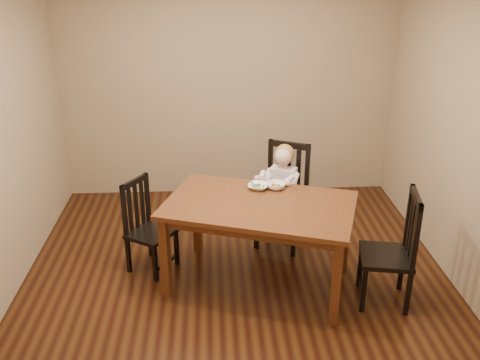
{
  "coord_description": "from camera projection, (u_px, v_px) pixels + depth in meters",
  "views": [
    {
      "loc": [
        -0.21,
        -4.31,
        2.84
      ],
      "look_at": [
        0.05,
        0.25,
        0.88
      ],
      "focal_mm": 40.0,
      "sensor_mm": 36.0,
      "label": 1
    }
  ],
  "objects": [
    {
      "name": "bowl_peas",
      "position": [
        258.0,
        186.0,
        4.94
      ],
      "size": [
        0.24,
        0.24,
        0.05
      ],
      "primitive_type": "imported",
      "rotation": [
        0.0,
        0.0,
        -0.31
      ],
      "color": "white",
      "rests_on": "dining_table"
    },
    {
      "name": "fork",
      "position": [
        254.0,
        185.0,
        4.93
      ],
      "size": [
        0.08,
        0.12,
        0.05
      ],
      "rotation": [
        0.0,
        0.0,
        0.53
      ],
      "color": "silver",
      "rests_on": "bowl_peas"
    },
    {
      "name": "dining_table",
      "position": [
        259.0,
        213.0,
        4.71
      ],
      "size": [
        1.86,
        1.45,
        0.82
      ],
      "rotation": [
        0.0,
        0.0,
        -0.33
      ],
      "color": "#481F10",
      "rests_on": "room"
    },
    {
      "name": "toddler",
      "position": [
        282.0,
        186.0,
        5.4
      ],
      "size": [
        0.49,
        0.52,
        0.58
      ],
      "primitive_type": null,
      "rotation": [
        0.0,
        0.0,
        2.69
      ],
      "color": "silver",
      "rests_on": "chair_child"
    },
    {
      "name": "chair_right",
      "position": [
        393.0,
        251.0,
        4.54
      ],
      "size": [
        0.5,
        0.52,
        1.04
      ],
      "rotation": [
        0.0,
        0.0,
        1.38
      ],
      "color": "black",
      "rests_on": "room"
    },
    {
      "name": "room",
      "position": [
        236.0,
        141.0,
        4.56
      ],
      "size": [
        4.01,
        4.01,
        2.71
      ],
      "color": "#40220D",
      "rests_on": "ground"
    },
    {
      "name": "chair_left",
      "position": [
        147.0,
        227.0,
        5.07
      ],
      "size": [
        0.52,
        0.53,
        0.91
      ],
      "rotation": [
        0.0,
        0.0,
        -2.14
      ],
      "color": "black",
      "rests_on": "room"
    },
    {
      "name": "bowl_veg",
      "position": [
        276.0,
        186.0,
        4.95
      ],
      "size": [
        0.24,
        0.24,
        0.06
      ],
      "primitive_type": "imported",
      "rotation": [
        0.0,
        0.0,
        0.44
      ],
      "color": "white",
      "rests_on": "dining_table"
    },
    {
      "name": "chair_child",
      "position": [
        284.0,
        197.0,
        5.5
      ],
      "size": [
        0.61,
        0.6,
        1.07
      ],
      "rotation": [
        0.0,
        0.0,
        2.69
      ],
      "color": "black",
      "rests_on": "room"
    }
  ]
}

